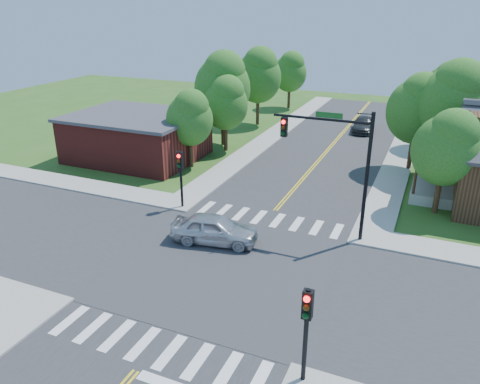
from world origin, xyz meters
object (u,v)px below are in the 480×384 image
at_px(signal_mast_ne, 336,153).
at_px(signal_pole_se, 307,319).
at_px(car_dgrey, 363,125).
at_px(car_silver, 214,229).
at_px(signal_pole_nw, 180,169).

xyz_separation_m(signal_mast_ne, signal_pole_se, (1.69, -11.21, -2.19)).
xyz_separation_m(signal_pole_se, car_dgrey, (-3.91, 34.97, -1.97)).
relative_size(signal_pole_se, car_dgrey, 0.77).
bearing_deg(signal_mast_ne, car_silver, -149.35).
distance_m(car_silver, car_dgrey, 27.28).
bearing_deg(signal_mast_ne, signal_pole_nw, -179.93).
xyz_separation_m(signal_pole_se, car_silver, (-7.27, 7.90, -1.86)).
distance_m(signal_pole_nw, car_dgrey, 24.94).
relative_size(signal_pole_nw, car_dgrey, 0.77).
distance_m(signal_pole_se, car_silver, 10.90).
xyz_separation_m(signal_mast_ne, car_dgrey, (-2.22, 23.76, -4.16)).
height_order(car_silver, car_dgrey, car_silver).
xyz_separation_m(signal_pole_nw, car_silver, (3.93, -3.30, -1.86)).
bearing_deg(signal_pole_nw, car_silver, -40.05).
distance_m(signal_mast_ne, car_dgrey, 24.22).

